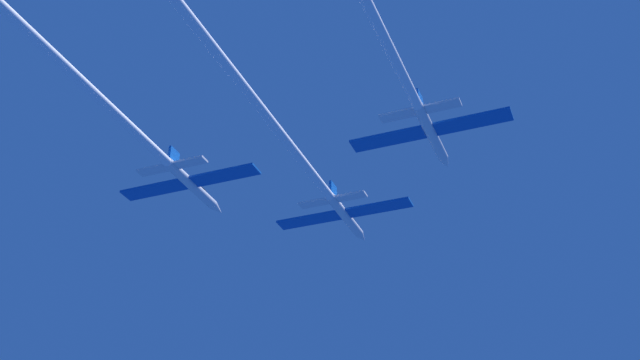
# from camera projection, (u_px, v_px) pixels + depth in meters

# --- Properties ---
(jet_lead) EXTENTS (18.91, 60.75, 3.13)m
(jet_lead) POSITION_uv_depth(u_px,v_px,m) (295.00, 152.00, 95.66)
(jet_lead) COLOR silver
(jet_left_wing) EXTENTS (18.91, 62.33, 3.13)m
(jet_left_wing) POSITION_uv_depth(u_px,v_px,m) (109.00, 108.00, 87.57)
(jet_left_wing) COLOR silver
(jet_right_wing) EXTENTS (18.91, 64.95, 3.13)m
(jet_right_wing) POSITION_uv_depth(u_px,v_px,m) (380.00, 31.00, 78.06)
(jet_right_wing) COLOR silver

